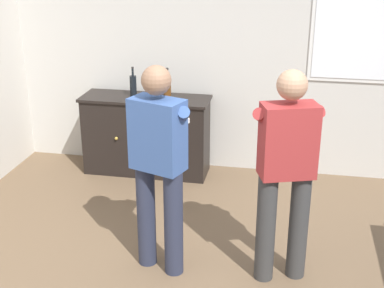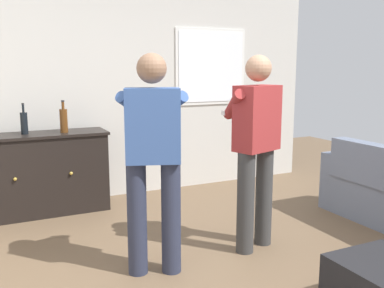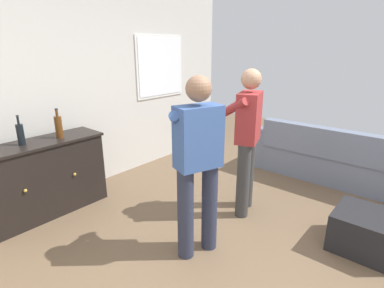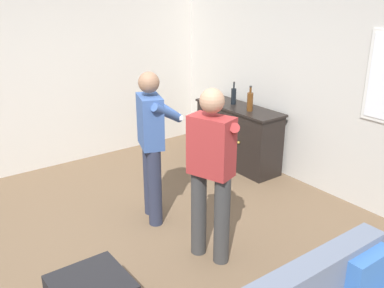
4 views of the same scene
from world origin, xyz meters
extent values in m
cube|color=beige|center=(0.00, 2.66, 1.40)|extent=(5.20, 0.12, 2.80)
cube|color=silver|center=(1.18, 2.60, 1.58)|extent=(1.02, 0.02, 0.98)
cube|color=white|center=(1.18, 2.59, 1.58)|extent=(0.94, 0.03, 0.90)
cube|color=black|center=(-1.05, 2.30, 0.43)|extent=(1.38, 0.44, 0.85)
cube|color=black|center=(-1.05, 2.30, 0.87)|extent=(1.42, 0.48, 0.03)
sphere|color=#B79338|center=(-1.32, 2.06, 0.47)|extent=(0.04, 0.04, 0.04)
sphere|color=#B79338|center=(-0.77, 2.06, 0.47)|extent=(0.04, 0.04, 0.04)
cylinder|color=#593314|center=(-0.79, 2.26, 1.01)|extent=(0.08, 0.08, 0.25)
cylinder|color=#593314|center=(-0.79, 2.26, 1.18)|extent=(0.03, 0.03, 0.08)
cylinder|color=#262626|center=(-0.79, 2.26, 1.22)|extent=(0.03, 0.03, 0.02)
cylinder|color=black|center=(-1.18, 2.32, 1.00)|extent=(0.07, 0.07, 0.23)
cylinder|color=black|center=(-1.18, 2.32, 1.16)|extent=(0.02, 0.02, 0.08)
cylinder|color=#262626|center=(-1.18, 2.32, 1.20)|extent=(0.03, 0.03, 0.02)
cylinder|color=#282D42|center=(-0.56, 0.52, 0.44)|extent=(0.15, 0.15, 0.88)
cylinder|color=#282D42|center=(-0.31, 0.43, 0.44)|extent=(0.15, 0.15, 0.88)
cube|color=#385693|center=(-0.43, 0.47, 1.16)|extent=(0.45, 0.34, 0.55)
sphere|color=#8C664C|center=(-0.43, 0.47, 1.57)|extent=(0.22, 0.22, 0.22)
cylinder|color=#385693|center=(-0.49, 0.66, 1.27)|extent=(0.41, 0.32, 0.29)
cylinder|color=#385693|center=(-0.27, 0.59, 1.27)|extent=(0.21, 0.44, 0.29)
cube|color=white|center=(-0.33, 0.78, 1.18)|extent=(0.15, 0.09, 0.04)
cylinder|color=#383838|center=(0.40, 0.49, 0.44)|extent=(0.15, 0.15, 0.88)
cylinder|color=#383838|center=(0.65, 0.57, 0.44)|extent=(0.15, 0.15, 0.88)
cube|color=#9E2D2D|center=(0.52, 0.53, 1.16)|extent=(0.45, 0.34, 0.55)
sphere|color=tan|center=(0.52, 0.53, 1.57)|extent=(0.22, 0.22, 0.22)
cylinder|color=#9E2D2D|center=(0.36, 0.64, 1.27)|extent=(0.21, 0.44, 0.29)
cylinder|color=#9E2D2D|center=(0.58, 0.72, 1.27)|extent=(0.41, 0.33, 0.29)
cube|color=white|center=(0.42, 0.83, 1.18)|extent=(0.15, 0.09, 0.04)
camera|label=1|loc=(0.52, -3.13, 2.53)|focal=50.00mm
camera|label=2|loc=(-1.52, -2.46, 1.57)|focal=40.00mm
camera|label=3|loc=(-2.35, -1.07, 1.89)|focal=28.00mm
camera|label=4|loc=(3.29, -1.72, 2.50)|focal=40.00mm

